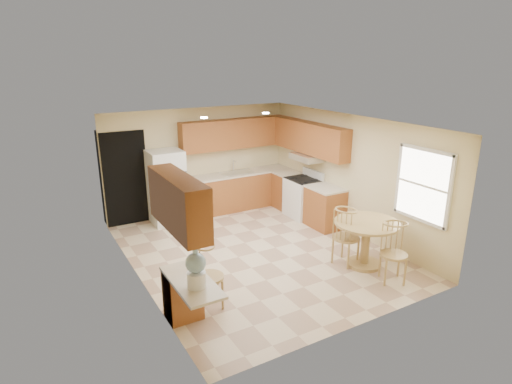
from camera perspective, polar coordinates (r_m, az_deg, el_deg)
floor at (r=8.34m, az=0.17°, el=-8.03°), size 5.50×5.50×0.00m
ceiling at (r=7.61m, az=0.19°, el=9.21°), size 4.50×5.50×0.02m
wall_back at (r=10.27m, az=-7.57°, el=4.15°), size 4.50×0.02×2.50m
wall_front at (r=5.83m, az=14.00°, el=-6.83°), size 4.50×0.02×2.50m
wall_left at (r=7.09m, az=-15.77°, el=-2.54°), size 0.02×5.50×2.50m
wall_right at (r=9.18m, az=12.42°, el=2.28°), size 0.02×5.50×2.50m
doorway at (r=9.80m, az=-16.96°, el=1.67°), size 0.90×0.02×2.10m
base_cab_back at (r=10.58m, az=-2.40°, el=0.11°), size 2.75×0.60×0.87m
counter_back at (r=10.45m, az=-2.43°, el=2.49°), size 2.75×0.63×0.04m
base_cab_right_a at (r=10.62m, az=4.25°, el=0.15°), size 0.60×0.59×0.87m
counter_right_a at (r=10.49m, az=4.30°, el=2.52°), size 0.63×0.59×0.04m
base_cab_right_b at (r=9.52m, az=9.16°, el=-2.12°), size 0.60×0.80×0.87m
counter_right_b at (r=9.38m, az=9.29°, el=0.50°), size 0.63×0.80×0.04m
upper_cab_back at (r=10.36m, az=-2.85°, el=7.79°), size 2.75×0.33×0.70m
upper_cab_right at (r=9.85m, az=7.20°, el=7.16°), size 0.33×2.42×0.70m
upper_cab_left at (r=5.48m, az=-10.31°, el=-1.41°), size 0.33×1.40×0.70m
sink at (r=10.44m, az=-2.55°, el=2.59°), size 0.78×0.44×0.01m
range_hood at (r=9.86m, az=6.82°, el=4.64°), size 0.50×0.76×0.14m
desk_pedestal at (r=6.37m, az=-9.72°, el=-13.34°), size 0.48×0.42×0.72m
desk_top at (r=5.87m, az=-8.58°, el=-11.77°), size 0.50×1.20×0.04m
window at (r=7.89m, az=21.41°, el=0.85°), size 0.06×1.12×1.30m
can_light_a at (r=8.45m, az=-6.95°, el=9.82°), size 0.14×0.14×0.02m
can_light_b at (r=9.09m, az=1.31°, el=10.48°), size 0.14×0.14×0.02m
refrigerator at (r=9.75m, az=-11.83°, el=0.65°), size 0.73×0.71×1.66m
stove at (r=10.07m, az=6.28°, el=-0.68°), size 0.65×0.76×1.09m
dining_table at (r=7.87m, az=14.46°, el=-5.86°), size 1.14×1.14×0.84m
chair_table_a at (r=7.78m, az=12.48°, el=-5.29°), size 0.46×0.60×1.05m
chair_table_b at (r=7.38m, az=18.54°, el=-7.26°), size 0.45×0.52×1.02m
chair_desk at (r=6.38m, az=-5.95°, el=-10.51°), size 0.44×0.58×1.01m
water_crock at (r=5.59m, az=-8.00°, el=-10.18°), size 0.27×0.27×0.55m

